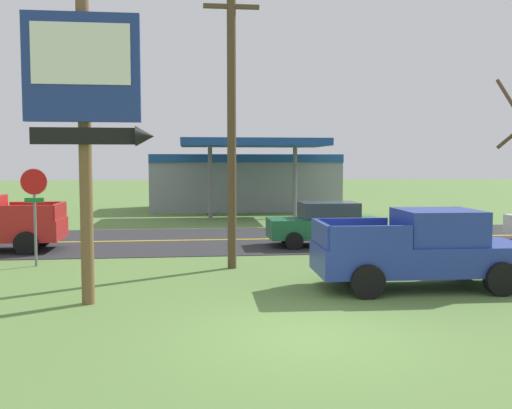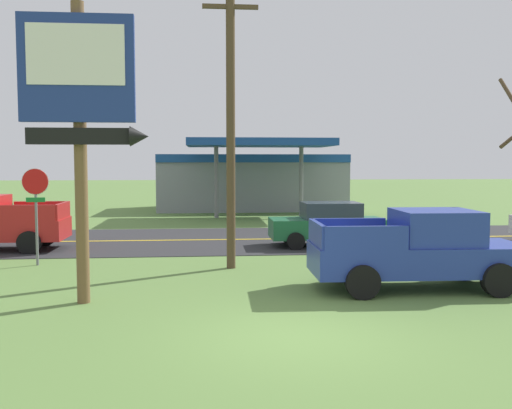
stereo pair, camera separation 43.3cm
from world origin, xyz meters
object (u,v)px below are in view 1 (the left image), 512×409
(utility_pole, at_px, (232,107))
(car_green_near_lane, at_px, (325,224))
(gas_station, at_px, (244,180))
(pickup_blue_parked_on_lawn, at_px, (422,250))
(motel_sign, at_px, (86,101))
(stop_sign, at_px, (34,199))

(utility_pole, relative_size, car_green_near_lane, 2.12)
(gas_station, bearing_deg, car_green_near_lane, -84.93)
(utility_pole, xyz_separation_m, car_green_near_lane, (3.79, 4.13, -3.90))
(pickup_blue_parked_on_lawn, bearing_deg, utility_pole, 144.50)
(utility_pole, height_order, gas_station, utility_pole)
(motel_sign, height_order, utility_pole, utility_pole)
(motel_sign, relative_size, pickup_blue_parked_on_lawn, 1.26)
(stop_sign, distance_m, gas_station, 21.69)
(motel_sign, bearing_deg, utility_pole, 49.87)
(gas_station, relative_size, car_green_near_lane, 2.86)
(car_green_near_lane, bearing_deg, gas_station, 95.07)
(stop_sign, relative_size, pickup_blue_parked_on_lawn, 0.56)
(pickup_blue_parked_on_lawn, distance_m, car_green_near_lane, 7.39)
(utility_pole, height_order, car_green_near_lane, utility_pole)
(motel_sign, bearing_deg, stop_sign, 115.85)
(gas_station, relative_size, pickup_blue_parked_on_lawn, 2.29)
(utility_pole, relative_size, gas_station, 0.74)
(motel_sign, height_order, car_green_near_lane, motel_sign)
(stop_sign, bearing_deg, motel_sign, -64.15)
(stop_sign, bearing_deg, gas_station, 67.95)
(utility_pole, relative_size, pickup_blue_parked_on_lawn, 1.70)
(gas_station, bearing_deg, pickup_blue_parked_on_lawn, -84.76)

